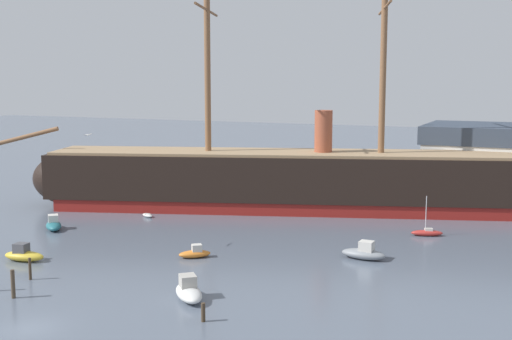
{
  "coord_description": "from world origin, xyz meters",
  "views": [
    {
      "loc": [
        31.27,
        -31.9,
        16.64
      ],
      "look_at": [
        1.98,
        32.64,
        6.77
      ],
      "focal_mm": 45.79,
      "sensor_mm": 36.0,
      "label": 1
    }
  ],
  "objects_px": {
    "mooring_piling_left_pair": "(203,312)",
    "mooring_piling_midwater": "(30,269)",
    "dinghy_alongside_bow": "(147,215)",
    "mooring_piling_right_pair": "(13,284)",
    "sailboat_alongside_stern": "(427,233)",
    "motorboat_mid_left": "(54,225)",
    "motorboat_foreground_right": "(189,291)",
    "motorboat_mid_right": "(364,253)",
    "seagull_in_flight": "(87,135)",
    "motorboat_near_centre": "(195,253)",
    "motorboat_foreground_left": "(24,255)",
    "tall_ship": "(293,180)"
  },
  "relations": [
    {
      "from": "mooring_piling_left_pair",
      "to": "motorboat_mid_left",
      "type": "bearing_deg",
      "value": 148.61
    },
    {
      "from": "motorboat_near_centre",
      "to": "motorboat_mid_left",
      "type": "bearing_deg",
      "value": 170.07
    },
    {
      "from": "motorboat_foreground_left",
      "to": "sailboat_alongside_stern",
      "type": "distance_m",
      "value": 40.97
    },
    {
      "from": "motorboat_foreground_right",
      "to": "motorboat_near_centre",
      "type": "relative_size",
      "value": 1.42
    },
    {
      "from": "sailboat_alongside_stern",
      "to": "mooring_piling_right_pair",
      "type": "bearing_deg",
      "value": -127.1
    },
    {
      "from": "motorboat_mid_right",
      "to": "mooring_piling_right_pair",
      "type": "height_order",
      "value": "mooring_piling_right_pair"
    },
    {
      "from": "tall_ship",
      "to": "mooring_piling_midwater",
      "type": "height_order",
      "value": "tall_ship"
    },
    {
      "from": "motorboat_foreground_right",
      "to": "seagull_in_flight",
      "type": "bearing_deg",
      "value": 152.44
    },
    {
      "from": "mooring_piling_midwater",
      "to": "motorboat_foreground_right",
      "type": "bearing_deg",
      "value": 4.86
    },
    {
      "from": "sailboat_alongside_stern",
      "to": "tall_ship",
      "type": "bearing_deg",
      "value": 157.84
    },
    {
      "from": "sailboat_alongside_stern",
      "to": "mooring_piling_midwater",
      "type": "relative_size",
      "value": 2.32
    },
    {
      "from": "motorboat_mid_left",
      "to": "mooring_piling_midwater",
      "type": "height_order",
      "value": "mooring_piling_midwater"
    },
    {
      "from": "motorboat_near_centre",
      "to": "motorboat_mid_right",
      "type": "relative_size",
      "value": 0.74
    },
    {
      "from": "motorboat_near_centre",
      "to": "motorboat_mid_left",
      "type": "relative_size",
      "value": 0.79
    },
    {
      "from": "motorboat_foreground_right",
      "to": "motorboat_near_centre",
      "type": "bearing_deg",
      "value": 117.36
    },
    {
      "from": "motorboat_mid_left",
      "to": "motorboat_near_centre",
      "type": "bearing_deg",
      "value": -9.93
    },
    {
      "from": "tall_ship",
      "to": "seagull_in_flight",
      "type": "height_order",
      "value": "tall_ship"
    },
    {
      "from": "tall_ship",
      "to": "mooring_piling_midwater",
      "type": "distance_m",
      "value": 38.13
    },
    {
      "from": "mooring_piling_left_pair",
      "to": "dinghy_alongside_bow",
      "type": "bearing_deg",
      "value": 129.89
    },
    {
      "from": "dinghy_alongside_bow",
      "to": "mooring_piling_right_pair",
      "type": "bearing_deg",
      "value": -75.84
    },
    {
      "from": "motorboat_foreground_left",
      "to": "motorboat_mid_left",
      "type": "distance_m",
      "value": 12.69
    },
    {
      "from": "motorboat_mid_left",
      "to": "mooring_piling_midwater",
      "type": "relative_size",
      "value": 2.11
    },
    {
      "from": "motorboat_mid_left",
      "to": "seagull_in_flight",
      "type": "height_order",
      "value": "seagull_in_flight"
    },
    {
      "from": "motorboat_mid_left",
      "to": "mooring_piling_right_pair",
      "type": "distance_m",
      "value": 23.33
    },
    {
      "from": "tall_ship",
      "to": "mooring_piling_left_pair",
      "type": "distance_m",
      "value": 40.31
    },
    {
      "from": "mooring_piling_left_pair",
      "to": "motorboat_foreground_right",
      "type": "bearing_deg",
      "value": 132.11
    },
    {
      "from": "motorboat_mid_right",
      "to": "mooring_piling_left_pair",
      "type": "distance_m",
      "value": 20.94
    },
    {
      "from": "sailboat_alongside_stern",
      "to": "mooring_piling_right_pair",
      "type": "xyz_separation_m",
      "value": [
        -25.36,
        -33.53,
        0.76
      ]
    },
    {
      "from": "motorboat_foreground_left",
      "to": "motorboat_mid_left",
      "type": "bearing_deg",
      "value": 119.54
    },
    {
      "from": "mooring_piling_right_pair",
      "to": "seagull_in_flight",
      "type": "distance_m",
      "value": 17.31
    },
    {
      "from": "motorboat_mid_right",
      "to": "dinghy_alongside_bow",
      "type": "height_order",
      "value": "motorboat_mid_right"
    },
    {
      "from": "dinghy_alongside_bow",
      "to": "mooring_piling_right_pair",
      "type": "distance_m",
      "value": 30.21
    },
    {
      "from": "motorboat_foreground_right",
      "to": "motorboat_mid_left",
      "type": "height_order",
      "value": "motorboat_foreground_right"
    },
    {
      "from": "mooring_piling_midwater",
      "to": "tall_ship",
      "type": "bearing_deg",
      "value": 75.89
    },
    {
      "from": "motorboat_near_centre",
      "to": "sailboat_alongside_stern",
      "type": "bearing_deg",
      "value": 44.04
    },
    {
      "from": "mooring_piling_left_pair",
      "to": "seagull_in_flight",
      "type": "height_order",
      "value": "seagull_in_flight"
    },
    {
      "from": "motorboat_foreground_right",
      "to": "motorboat_mid_right",
      "type": "relative_size",
      "value": 1.05
    },
    {
      "from": "mooring_piling_midwater",
      "to": "mooring_piling_left_pair",
      "type": "bearing_deg",
      "value": -7.61
    },
    {
      "from": "dinghy_alongside_bow",
      "to": "mooring_piling_right_pair",
      "type": "xyz_separation_m",
      "value": [
        7.39,
        -29.28,
        0.9
      ]
    },
    {
      "from": "motorboat_mid_right",
      "to": "dinghy_alongside_bow",
      "type": "xyz_separation_m",
      "value": [
        -28.99,
        7.48,
        -0.39
      ]
    },
    {
      "from": "mooring_piling_left_pair",
      "to": "mooring_piling_midwater",
      "type": "relative_size",
      "value": 0.71
    },
    {
      "from": "motorboat_foreground_right",
      "to": "seagull_in_flight",
      "type": "distance_m",
      "value": 20.72
    },
    {
      "from": "tall_ship",
      "to": "mooring_piling_right_pair",
      "type": "xyz_separation_m",
      "value": [
        -7.09,
        -40.97,
        -2.78
      ]
    },
    {
      "from": "motorboat_mid_left",
      "to": "dinghy_alongside_bow",
      "type": "relative_size",
      "value": 1.95
    },
    {
      "from": "seagull_in_flight",
      "to": "motorboat_mid_right",
      "type": "bearing_deg",
      "value": 18.35
    },
    {
      "from": "motorboat_near_centre",
      "to": "motorboat_mid_left",
      "type": "height_order",
      "value": "motorboat_mid_left"
    },
    {
      "from": "motorboat_mid_left",
      "to": "sailboat_alongside_stern",
      "type": "height_order",
      "value": "sailboat_alongside_stern"
    },
    {
      "from": "sailboat_alongside_stern",
      "to": "mooring_piling_right_pair",
      "type": "height_order",
      "value": "sailboat_alongside_stern"
    },
    {
      "from": "motorboat_foreground_left",
      "to": "mooring_piling_midwater",
      "type": "relative_size",
      "value": 2.22
    },
    {
      "from": "motorboat_near_centre",
      "to": "mooring_piling_left_pair",
      "type": "height_order",
      "value": "mooring_piling_left_pair"
    }
  ]
}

